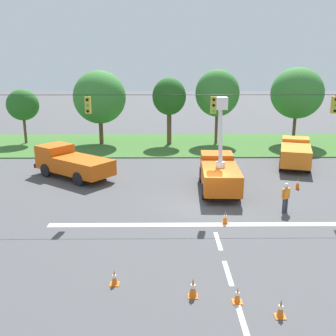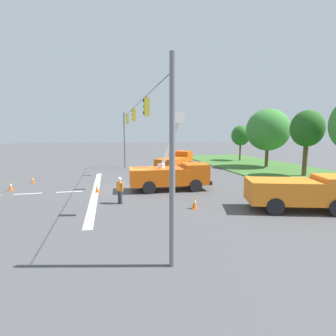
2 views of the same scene
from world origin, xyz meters
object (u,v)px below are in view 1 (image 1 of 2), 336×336
tree_far_east (297,93)px  utility_truck_support_far (71,162)px  tree_east (217,93)px  utility_truck_support_near (295,153)px  utility_truck_bucket_lift (219,171)px  road_worker (286,196)px  traffic_cone_near_bucket (237,295)px  traffic_cone_lane_edge_b (281,309)px  traffic_cone_mid_right (114,278)px  traffic_cone_mid_left (298,183)px  tree_far_west (23,105)px  traffic_cone_lane_edge_a (225,217)px  tree_west (100,97)px  tree_centre (169,97)px  traffic_cone_foreground_left (193,288)px

tree_far_east → utility_truck_support_far: (-20.82, -12.67, -4.18)m
tree_east → utility_truck_support_near: tree_east is taller
utility_truck_bucket_lift → road_worker: bearing=-52.3°
traffic_cone_near_bucket → traffic_cone_lane_edge_b: traffic_cone_lane_edge_b is taller
utility_truck_bucket_lift → traffic_cone_mid_right: bearing=-115.6°
traffic_cone_mid_left → traffic_cone_mid_right: bearing=-132.8°
tree_far_west → traffic_cone_lane_edge_b: (18.66, -29.85, -3.79)m
tree_far_west → traffic_cone_mid_left: bearing=-33.4°
road_worker → traffic_cone_mid_right: (-8.91, -7.57, -0.70)m
utility_truck_bucket_lift → traffic_cone_lane_edge_a: (-0.43, -5.81, -0.97)m
tree_far_east → traffic_cone_lane_edge_b: bearing=-108.5°
tree_far_west → road_worker: 29.79m
utility_truck_support_near → traffic_cone_near_bucket: utility_truck_support_near is taller
tree_far_west → traffic_cone_mid_left: (23.90, -15.77, -3.73)m
tree_east → traffic_cone_lane_edge_a: size_ratio=10.83×
tree_west → road_worker: (13.56, -19.68, -3.96)m
tree_centre → traffic_cone_mid_left: 17.95m
tree_east → utility_truck_support_far: size_ratio=1.16×
tree_far_west → tree_centre: (15.28, -0.71, 0.87)m
utility_truck_bucket_lift → traffic_cone_near_bucket: utility_truck_bucket_lift is taller
traffic_cone_foreground_left → traffic_cone_lane_edge_b: size_ratio=1.15×
tree_east → traffic_cone_mid_right: (-7.51, -27.66, -5.02)m
traffic_cone_foreground_left → traffic_cone_mid_right: 3.12m
utility_truck_support_near → traffic_cone_lane_edge_a: bearing=-122.4°
utility_truck_support_near → traffic_cone_lane_edge_a: (-7.61, -12.00, -0.82)m
tree_west → traffic_cone_near_bucket: size_ratio=12.57×
traffic_cone_mid_right → tree_west: bearing=99.7°
tree_centre → utility_truck_support_far: size_ratio=1.04×
tree_far_east → tree_east: bearing=-180.0°
tree_east → traffic_cone_foreground_left: 29.30m
utility_truck_support_near → traffic_cone_mid_left: (-1.72, -5.99, -0.79)m
road_worker → traffic_cone_foreground_left: size_ratio=2.31×
road_worker → traffic_cone_mid_right: bearing=-139.6°
traffic_cone_foreground_left → traffic_cone_mid_right: (-2.99, 0.86, -0.08)m
traffic_cone_mid_left → tree_far_east: bearing=73.3°
tree_east → tree_far_east: tree_far_east is taller
traffic_cone_lane_edge_b → utility_truck_support_near: bearing=70.9°
tree_west → traffic_cone_lane_edge_b: size_ratio=11.45×
traffic_cone_mid_left → traffic_cone_lane_edge_a: (-5.89, -6.01, -0.03)m
traffic_cone_mid_left → traffic_cone_lane_edge_a: bearing=-134.4°
tree_far_west → traffic_cone_mid_right: (12.79, -27.76, -3.82)m
traffic_cone_lane_edge_a → utility_truck_support_far: bearing=138.6°
traffic_cone_mid_right → traffic_cone_lane_edge_b: (5.87, -2.09, 0.03)m
road_worker → traffic_cone_lane_edge_a: size_ratio=2.47×
traffic_cone_lane_edge_a → traffic_cone_foreground_left: bearing=-108.0°
traffic_cone_mid_right → traffic_cone_lane_edge_a: (5.22, 5.97, 0.05)m
tree_west → traffic_cone_lane_edge_a: (9.87, -21.28, -4.60)m
traffic_cone_mid_right → traffic_cone_near_bucket: 4.73m
tree_far_west → traffic_cone_foreground_left: bearing=-61.1°
utility_truck_bucket_lift → tree_far_east: bearing=57.4°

